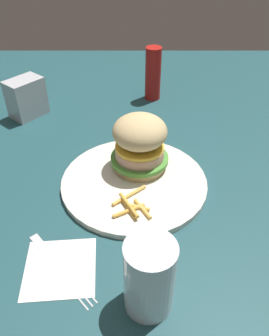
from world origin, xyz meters
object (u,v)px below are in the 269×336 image
fries_pile (133,205)px  ketchup_bottle (154,74)px  drink_glass (150,280)px  sandwich (140,143)px  fork (61,267)px  napkin_dispenser (27,98)px  napkin (60,268)px  plate (134,182)px

fries_pile → ketchup_bottle: (0.05, 0.46, 0.06)m
drink_glass → ketchup_bottle: (0.03, 0.64, 0.02)m
sandwich → fork: size_ratio=0.85×
sandwich → napkin_dispenser: bearing=140.7°
fries_pile → napkin_dispenser: bearing=127.6°
napkin → napkin_dispenser: bearing=108.8°
napkin → napkin_dispenser: size_ratio=1.10×
drink_glass → fork: bearing=157.7°
napkin_dispenser → fork: bearing=59.1°
plate → ketchup_bottle: (0.05, 0.38, 0.07)m
plate → napkin: plate is taller
plate → drink_glass: size_ratio=2.41×
napkin_dispenser → ketchup_bottle: 0.35m
sandwich → fork: 0.28m
sandwich → drink_glass: 0.30m
sandwich → napkin: (-0.13, -0.24, -0.07)m
fries_pile → fork: size_ratio=0.65×
fries_pile → ketchup_bottle: bearing=83.3°
plate → drink_glass: drink_glass is taller
fork → drink_glass: drink_glass is taller
sandwich → fries_pile: size_ratio=1.31×
drink_glass → napkin_dispenser: drink_glass is taller
drink_glass → ketchup_bottle: 0.64m
sandwich → ketchup_bottle: size_ratio=0.81×
sandwich → napkin_dispenser: sandwich is taller
napkin_dispenser → sandwich: bearing=90.9°
sandwich → drink_glass: (0.01, -0.30, -0.02)m
fork → napkin_dispenser: 0.51m
drink_glass → plate: bearing=94.6°
napkin_dispenser → ketchup_bottle: size_ratio=0.68×
napkin → fork: bearing=-48.3°
sandwich → fork: (-0.13, -0.25, -0.07)m
plate → sandwich: size_ratio=2.44×
napkin → napkin_dispenser: napkin_dispenser is taller
sandwich → napkin_dispenser: 0.38m
plate → fork: (-0.11, -0.20, -0.00)m
fork → drink_glass: bearing=-22.3°
fries_pile → fork: bearing=-132.3°
sandwich → napkin_dispenser: (-0.29, 0.24, -0.02)m
plate → fork: bearing=-119.7°
fries_pile → napkin_dispenser: 0.46m
fork → sandwich: bearing=62.9°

